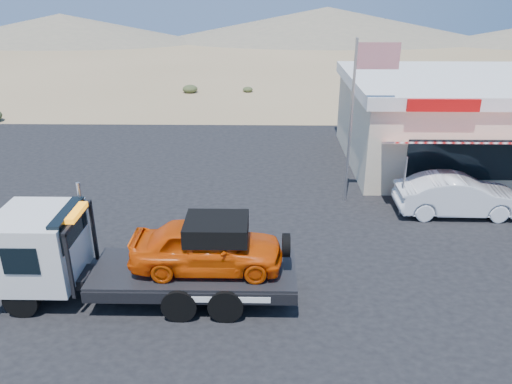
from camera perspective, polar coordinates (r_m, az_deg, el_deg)
ground at (r=15.23m, az=-5.25°, el=-7.94°), size 120.00×120.00×0.00m
asphalt_lot at (r=17.77m, az=2.16°, el=-2.95°), size 32.00×24.00×0.02m
tow_truck at (r=13.29m, az=-13.21°, el=-6.69°), size 7.58×2.25×2.54m
white_sedan at (r=19.14m, az=22.07°, el=-0.37°), size 4.36×1.57×1.43m
jerky_store at (r=24.36m, az=22.58°, el=7.59°), size 10.40×9.97×3.90m
flagpole at (r=18.21m, az=11.66°, el=9.82°), size 1.55×0.10×6.00m
distant_hills at (r=69.27m, az=-8.92°, el=18.17°), size 126.00×48.00×4.20m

